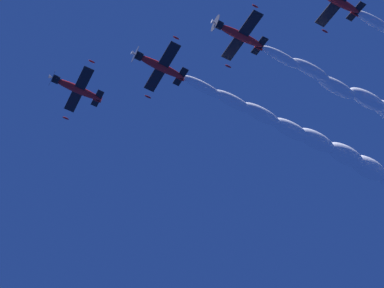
# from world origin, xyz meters

# --- Properties ---
(airplane_lead) EXTENTS (8.41, 8.99, 3.56)m
(airplane_lead) POSITION_xyz_m (5.66, 0.78, 89.10)
(airplane_lead) COLOR red
(airplane_left_wingman) EXTENTS (8.43, 9.03, 3.37)m
(airplane_left_wingman) POSITION_xyz_m (-4.94, 8.45, 86.87)
(airplane_left_wingman) COLOR red
(airplane_right_wingman) EXTENTS (8.40, 8.83, 4.00)m
(airplane_right_wingman) POSITION_xyz_m (-14.32, 15.79, 87.67)
(airplane_right_wingman) COLOR red
(airplane_outer_left) EXTENTS (8.42, 8.79, 4.05)m
(airplane_outer_left) POSITION_xyz_m (-25.73, 24.08, 89.15)
(airplane_outer_left) COLOR red
(smoke_trail_left_wingman) EXTENTS (50.90, 12.45, 5.75)m
(smoke_trail_left_wingman) POSITION_xyz_m (-41.35, 1.42, 89.22)
(smoke_trail_left_wingman) COLOR white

